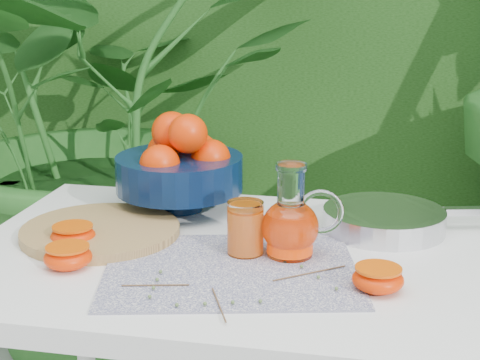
% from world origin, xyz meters
% --- Properties ---
extents(potted_plant_left, '(2.23, 2.23, 1.58)m').
position_xyz_m(potted_plant_left, '(-0.68, 1.12, 0.79)').
color(potted_plant_left, '#256121').
rests_on(potted_plant_left, ground).
extents(white_table, '(1.00, 0.70, 0.75)m').
position_xyz_m(white_table, '(-0.03, 0.09, 0.67)').
color(white_table, white).
rests_on(white_table, ground).
extents(placemat, '(0.49, 0.42, 0.00)m').
position_xyz_m(placemat, '(-0.02, 0.00, 0.75)').
color(placemat, '#0C1147').
rests_on(placemat, white_table).
extents(cutting_board, '(0.37, 0.37, 0.02)m').
position_xyz_m(cutting_board, '(-0.30, 0.11, 0.76)').
color(cutting_board, tan).
rests_on(cutting_board, white_table).
extents(fruit_bowl, '(0.35, 0.35, 0.21)m').
position_xyz_m(fruit_bowl, '(-0.20, 0.31, 0.85)').
color(fruit_bowl, black).
rests_on(fruit_bowl, white_table).
extents(juice_pitcher, '(0.15, 0.11, 0.17)m').
position_xyz_m(juice_pitcher, '(0.07, 0.08, 0.81)').
color(juice_pitcher, white).
rests_on(juice_pitcher, white_table).
extents(juice_tumbler, '(0.07, 0.07, 0.10)m').
position_xyz_m(juice_tumbler, '(-0.01, 0.07, 0.80)').
color(juice_tumbler, white).
rests_on(juice_tumbler, white_table).
extents(saute_pan, '(0.44, 0.29, 0.04)m').
position_xyz_m(saute_pan, '(0.24, 0.26, 0.77)').
color(saute_pan, silver).
rests_on(saute_pan, white_table).
extents(orange_halves, '(0.66, 0.20, 0.04)m').
position_xyz_m(orange_halves, '(-0.13, -0.01, 0.77)').
color(orange_halves, '#E93E02').
rests_on(orange_halves, white_table).
extents(thyme_sprigs, '(0.35, 0.27, 0.01)m').
position_xyz_m(thyme_sprigs, '(0.00, -0.08, 0.76)').
color(thyme_sprigs, brown).
rests_on(thyme_sprigs, white_table).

